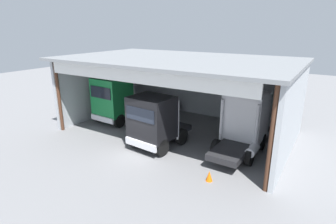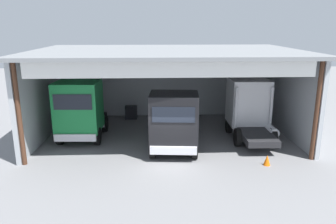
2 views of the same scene
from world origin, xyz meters
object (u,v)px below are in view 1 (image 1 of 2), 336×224
truck_green_center_left_bay (115,99)px  truck_white_center_right_bay (244,122)px  tool_cart (174,108)px  oil_drum (284,128)px  traffic_cone (209,176)px  truck_black_right_bay (154,121)px

truck_green_center_left_bay → truck_white_center_right_bay: size_ratio=1.00×
tool_cart → truck_white_center_right_bay: bearing=-29.9°
truck_green_center_left_bay → oil_drum: 13.31m
traffic_cone → tool_cart: bearing=129.9°
truck_white_center_right_bay → tool_cart: 9.17m
truck_black_right_bay → truck_green_center_left_bay: bearing=-18.5°
tool_cart → traffic_cone: (7.58, -9.05, -0.22)m
oil_drum → tool_cart: size_ratio=0.93×
truck_green_center_left_bay → oil_drum: size_ratio=5.63×
truck_white_center_right_bay → traffic_cone: (-0.26, -4.53, -1.65)m
truck_green_center_left_bay → truck_black_right_bay: bearing=159.2°
truck_black_right_bay → oil_drum: truck_black_right_bay is taller
truck_green_center_left_bay → truck_black_right_bay: truck_green_center_left_bay is taller
truck_black_right_bay → tool_cart: bearing=-63.8°
truck_black_right_bay → truck_white_center_right_bay: size_ratio=0.89×
oil_drum → traffic_cone: bearing=-102.9°
truck_white_center_right_bay → oil_drum: 4.89m
traffic_cone → oil_drum: bearing=77.1°
truck_black_right_bay → traffic_cone: (4.74, -1.88, -1.55)m
truck_white_center_right_bay → tool_cart: size_ratio=5.21×
oil_drum → traffic_cone: 9.08m
truck_green_center_left_bay → truck_white_center_right_bay: truck_green_center_left_bay is taller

